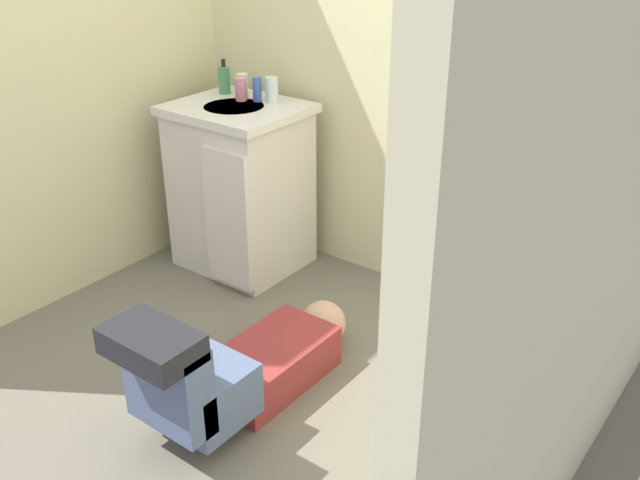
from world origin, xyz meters
name	(u,v)px	position (x,y,z in m)	size (l,w,h in m)	color
ground_plane	(263,373)	(0.00, 0.00, -0.02)	(2.73, 2.90, 0.04)	#6A6556
wall_back	(406,25)	(0.00, 0.99, 1.20)	(2.39, 0.08, 2.40)	beige
wall_left	(41,29)	(-1.15, 0.00, 1.20)	(0.08, 1.90, 2.40)	beige
wall_right	(612,134)	(1.15, 0.00, 1.20)	(0.08, 1.90, 2.40)	beige
toilet	(515,279)	(0.74, 0.65, 0.37)	(0.36, 0.46, 0.75)	silver
vanity_cabinet	(241,186)	(-0.67, 0.63, 0.42)	(0.60, 0.53, 0.82)	silver
faucet	(256,88)	(-0.67, 0.77, 0.87)	(0.02, 0.02, 0.10)	silver
person_plumber	(237,366)	(0.08, -0.22, 0.18)	(0.39, 1.06, 0.52)	maroon
tissue_box	(527,165)	(0.69, 0.74, 0.80)	(0.22, 0.11, 0.10)	silver
toiletry_bag	(567,172)	(0.84, 0.74, 0.81)	(0.12, 0.09, 0.11)	#26262D
soap_dispenser	(224,80)	(-0.86, 0.75, 0.89)	(0.06, 0.06, 0.17)	#448D56
bottle_white	(243,85)	(-0.76, 0.77, 0.87)	(0.05, 0.05, 0.11)	white
bottle_pink	(241,89)	(-0.71, 0.71, 0.87)	(0.06, 0.06, 0.11)	pink
bottle_blue	(257,89)	(-0.64, 0.74, 0.88)	(0.04, 0.04, 0.11)	#3B61B7
bottle_clear	(272,90)	(-0.57, 0.77, 0.88)	(0.06, 0.06, 0.12)	silver
paper_towel_roll	(401,348)	(0.44, 0.33, 0.10)	(0.11, 0.11, 0.20)	white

